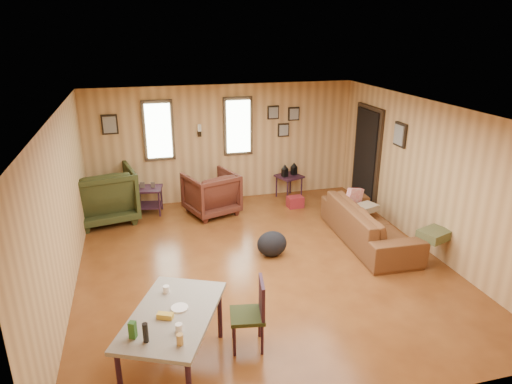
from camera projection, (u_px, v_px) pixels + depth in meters
room at (269, 184)px, 6.96m from camera, size 5.54×6.04×2.44m
sofa at (369, 218)px, 7.69m from camera, size 0.75×2.28×0.88m
recliner_brown at (211, 191)px, 8.86m from camera, size 1.12×1.08×0.92m
recliner_green at (104, 192)px, 8.50m from camera, size 1.27×1.22×1.13m
end_table at (149, 196)px, 8.90m from camera, size 0.58×0.55×0.65m
side_table at (289, 174)px, 9.67m from camera, size 0.61×0.61×0.76m
cooler at (295, 202)px, 9.27m from camera, size 0.33×0.25×0.23m
backpack at (272, 244)px, 7.27m from camera, size 0.57×0.49×0.42m
sofa_pillows at (394, 217)px, 7.52m from camera, size 1.04×1.91×0.39m
dining_table at (172, 319)px, 4.71m from camera, size 1.31×1.57×0.89m
dining_chair at (253, 310)px, 5.12m from camera, size 0.44×0.44×0.85m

